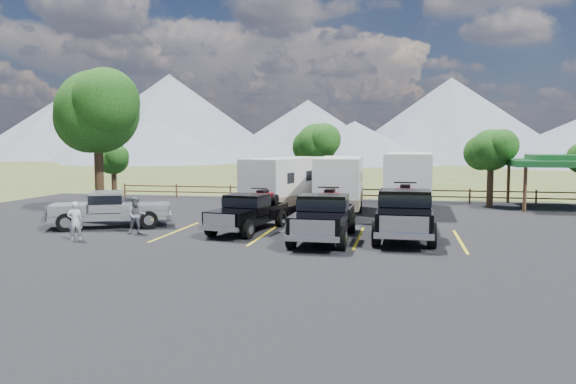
% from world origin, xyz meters
% --- Properties ---
extents(ground, '(320.00, 320.00, 0.00)m').
position_xyz_m(ground, '(0.00, 0.00, 0.00)').
color(ground, '#425223').
rests_on(ground, ground).
extents(asphalt_lot, '(44.00, 34.00, 0.04)m').
position_xyz_m(asphalt_lot, '(0.00, 3.00, 0.02)').
color(asphalt_lot, black).
rests_on(asphalt_lot, ground).
extents(stall_lines, '(12.12, 5.50, 0.01)m').
position_xyz_m(stall_lines, '(0.00, 4.00, 0.04)').
color(stall_lines, gold).
rests_on(stall_lines, asphalt_lot).
extents(tree_big_nw, '(5.54, 5.18, 7.84)m').
position_xyz_m(tree_big_nw, '(-12.55, 9.03, 5.60)').
color(tree_big_nw, black).
rests_on(tree_big_nw, ground).
extents(tree_ne_a, '(3.11, 2.92, 4.76)m').
position_xyz_m(tree_ne_a, '(8.97, 17.01, 3.48)').
color(tree_ne_a, black).
rests_on(tree_ne_a, ground).
extents(tree_north, '(3.46, 3.24, 5.25)m').
position_xyz_m(tree_north, '(-2.03, 19.02, 3.83)').
color(tree_north, black).
rests_on(tree_north, ground).
extents(tree_nw_small, '(2.59, 2.43, 3.85)m').
position_xyz_m(tree_nw_small, '(-16.02, 17.01, 2.78)').
color(tree_nw_small, black).
rests_on(tree_nw_small, ground).
extents(rail_fence, '(36.12, 0.12, 1.00)m').
position_xyz_m(rail_fence, '(2.00, 18.50, 0.61)').
color(rail_fence, brown).
rests_on(rail_fence, ground).
extents(pavilion, '(6.20, 6.20, 3.22)m').
position_xyz_m(pavilion, '(13.00, 17.00, 2.79)').
color(pavilion, brown).
rests_on(pavilion, ground).
extents(mountain_range, '(209.00, 71.00, 20.00)m').
position_xyz_m(mountain_range, '(-7.63, 105.98, 7.87)').
color(mountain_range, slate).
rests_on(mountain_range, ground).
extents(rig_left, '(2.68, 5.71, 1.83)m').
position_xyz_m(rig_left, '(-2.89, 4.82, 0.92)').
color(rig_left, black).
rests_on(rig_left, asphalt_lot).
extents(rig_center, '(2.18, 6.15, 2.05)m').
position_xyz_m(rig_center, '(0.67, 3.26, 1.03)').
color(rig_center, black).
rests_on(rig_center, asphalt_lot).
extents(rig_right, '(2.40, 6.65, 2.21)m').
position_xyz_m(rig_right, '(3.83, 4.43, 1.11)').
color(rig_right, black).
rests_on(rig_right, asphalt_lot).
extents(trailer_left, '(3.91, 8.75, 3.04)m').
position_xyz_m(trailer_left, '(-2.73, 12.10, 1.63)').
color(trailer_left, silver).
rests_on(trailer_left, asphalt_lot).
extents(trailer_center, '(2.59, 8.92, 3.10)m').
position_xyz_m(trailer_center, '(0.38, 11.84, 1.66)').
color(trailer_center, silver).
rests_on(trailer_center, asphalt_lot).
extents(trailer_right, '(2.71, 9.54, 3.31)m').
position_xyz_m(trailer_right, '(4.09, 13.86, 1.77)').
color(trailer_right, silver).
rests_on(trailer_right, asphalt_lot).
extents(pickup_silver, '(5.77, 3.88, 1.66)m').
position_xyz_m(pickup_silver, '(-9.44, 4.58, 0.90)').
color(pickup_silver, '#A0A4A9').
rests_on(pickup_silver, asphalt_lot).
extents(person_a, '(0.68, 0.65, 1.57)m').
position_xyz_m(person_a, '(-9.02, 1.06, 0.83)').
color(person_a, silver).
rests_on(person_a, asphalt_lot).
extents(person_b, '(0.97, 0.88, 1.61)m').
position_xyz_m(person_b, '(-7.37, 3.04, 0.85)').
color(person_b, slate).
rests_on(person_b, asphalt_lot).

